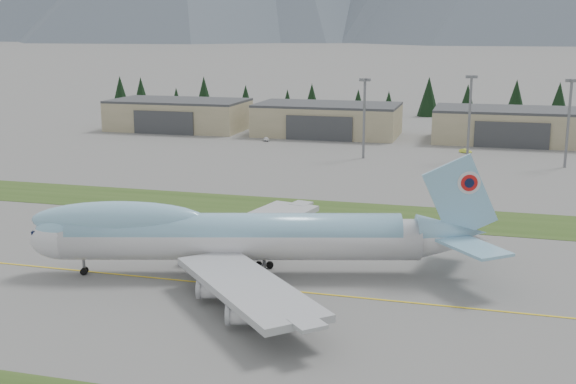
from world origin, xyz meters
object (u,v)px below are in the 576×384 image
(service_vehicle_a, at_px, (266,141))
(service_vehicle_b, at_px, (465,153))
(hangar_right, at_px, (511,125))
(boeing_747_freighter, at_px, (236,235))
(hangar_center, at_px, (328,119))
(hangar_left, at_px, (179,115))

(service_vehicle_a, height_order, service_vehicle_b, service_vehicle_a)
(hangar_right, distance_m, service_vehicle_a, 78.71)
(service_vehicle_a, bearing_deg, hangar_right, -7.83)
(service_vehicle_a, xyz_separation_m, service_vehicle_b, (63.17, -6.86, 0.00))
(boeing_747_freighter, distance_m, hangar_center, 146.31)
(hangar_right, relative_size, service_vehicle_b, 13.05)
(hangar_left, distance_m, hangar_center, 55.00)
(hangar_left, bearing_deg, boeing_747_freighter, -63.34)
(hangar_right, height_order, service_vehicle_b, hangar_right)
(hangar_right, bearing_deg, hangar_center, 180.00)
(boeing_747_freighter, bearing_deg, service_vehicle_a, 90.15)
(service_vehicle_b, bearing_deg, hangar_left, 105.08)
(hangar_left, xyz_separation_m, service_vehicle_a, (38.73, -18.69, -5.39))
(hangar_left, relative_size, hangar_center, 1.00)
(hangar_left, relative_size, hangar_right, 1.00)
(hangar_left, height_order, service_vehicle_a, hangar_left)
(hangar_center, relative_size, service_vehicle_b, 13.05)
(hangar_left, xyz_separation_m, hangar_right, (115.00, 0.00, 0.00))
(hangar_center, height_order, hangar_right, same)
(service_vehicle_a, bearing_deg, hangar_left, 132.63)
(boeing_747_freighter, relative_size, hangar_left, 1.43)
(hangar_right, xyz_separation_m, service_vehicle_b, (-13.10, -25.56, -5.39))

